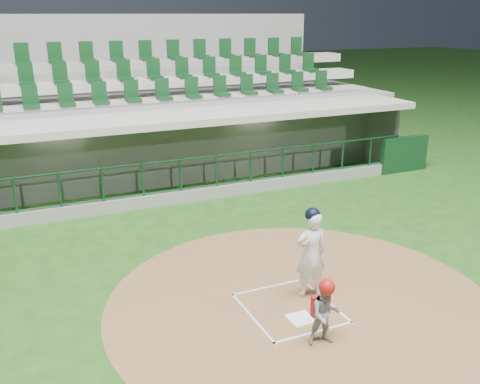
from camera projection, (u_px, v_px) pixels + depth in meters
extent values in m
plane|color=#1C4714|center=(282.00, 301.00, 9.92)|extent=(120.00, 120.00, 0.00)
cylinder|color=brown|center=(301.00, 302.00, 9.86)|extent=(7.20, 7.20, 0.01)
cube|color=white|center=(301.00, 319.00, 9.31)|extent=(0.43, 0.43, 0.02)
cube|color=silver|center=(252.00, 317.00, 9.37)|extent=(0.05, 1.80, 0.01)
cube|color=white|center=(325.00, 299.00, 9.95)|extent=(0.05, 1.80, 0.01)
cube|color=silver|center=(268.00, 287.00, 10.39)|extent=(1.55, 0.05, 0.01)
cube|color=white|center=(314.00, 332.00, 8.92)|extent=(1.55, 0.05, 0.01)
cube|color=gray|center=(167.00, 204.00, 16.59)|extent=(15.00, 3.00, 0.10)
cube|color=slate|center=(151.00, 149.00, 17.53)|extent=(15.00, 0.20, 2.70)
cube|color=#BDB5A8|center=(151.00, 142.00, 17.35)|extent=(13.50, 0.04, 0.90)
cube|color=slate|center=(368.00, 138.00, 19.04)|extent=(0.20, 3.00, 2.70)
cube|color=#A7A297|center=(165.00, 114.00, 15.47)|extent=(15.40, 3.50, 0.20)
cube|color=gray|center=(182.00, 198.00, 15.03)|extent=(15.00, 0.15, 0.40)
cube|color=black|center=(180.00, 143.00, 14.53)|extent=(15.00, 0.01, 0.95)
cube|color=brown|center=(157.00, 186.00, 17.42)|extent=(12.75, 0.40, 0.45)
cube|color=white|center=(56.00, 125.00, 14.57)|extent=(1.30, 0.35, 0.04)
cube|color=white|center=(255.00, 110.00, 16.89)|extent=(1.30, 0.35, 0.04)
cube|color=black|center=(404.00, 154.00, 17.85)|extent=(1.80, 0.18, 1.20)
imported|color=#B61321|center=(131.00, 178.00, 16.46)|extent=(0.96, 0.61, 1.52)
imported|color=maroon|center=(176.00, 167.00, 17.20)|extent=(0.89, 0.62, 1.72)
imported|color=#A51118|center=(307.00, 148.00, 19.26)|extent=(1.88, 1.16, 1.93)
cube|color=gray|center=(138.00, 130.00, 18.87)|extent=(17.00, 6.50, 2.50)
cube|color=gray|center=(147.00, 104.00, 17.20)|extent=(16.60, 0.95, 0.30)
cube|color=#ADA89C|center=(139.00, 83.00, 17.85)|extent=(16.60, 0.95, 0.30)
cube|color=gray|center=(131.00, 64.00, 18.50)|extent=(16.60, 0.95, 0.30)
cube|color=slate|center=(116.00, 80.00, 21.33)|extent=(17.00, 0.25, 5.05)
imported|color=white|center=(311.00, 254.00, 9.88)|extent=(0.64, 0.45, 1.67)
sphere|color=black|center=(313.00, 215.00, 9.63)|extent=(0.28, 0.28, 0.28)
cylinder|color=tan|center=(307.00, 241.00, 9.44)|extent=(0.58, 0.79, 0.39)
imported|color=gray|center=(325.00, 314.00, 8.48)|extent=(0.59, 0.50, 1.06)
sphere|color=#AC1612|center=(327.00, 287.00, 8.33)|extent=(0.26, 0.26, 0.26)
cube|color=#AC121D|center=(321.00, 305.00, 8.59)|extent=(0.32, 0.10, 0.35)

